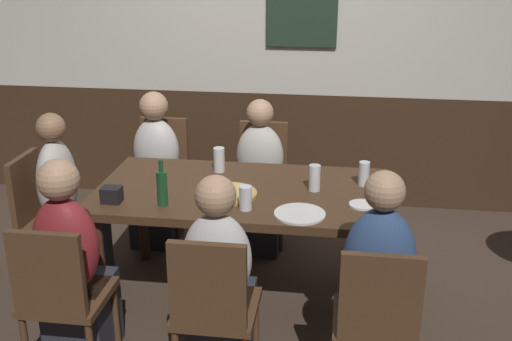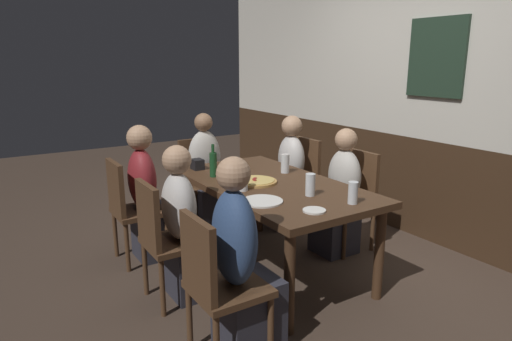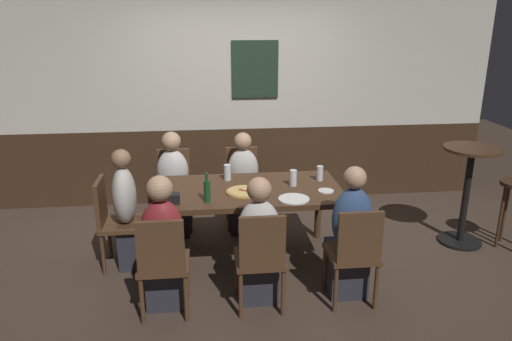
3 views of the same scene
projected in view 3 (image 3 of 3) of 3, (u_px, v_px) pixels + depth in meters
ground_plane at (250, 258)px, 4.86m from camera, size 12.00×12.00×0.00m
wall_back at (237, 100)px, 6.02m from camera, size 6.40×0.13×2.60m
dining_table at (250, 196)px, 4.66m from camera, size 1.75×0.95×0.74m
chair_mid_far at (242, 182)px, 5.55m from camera, size 0.40×0.40×0.88m
chair_left_near at (163, 261)px, 3.79m from camera, size 0.40×0.40×0.88m
chair_left_far at (174, 184)px, 5.47m from camera, size 0.40×0.40×0.88m
chair_head_west at (114, 218)px, 4.58m from camera, size 0.40×0.40×0.88m
chair_right_near at (355, 251)px, 3.95m from camera, size 0.40×0.40×0.88m
chair_mid_near at (261, 256)px, 3.87m from camera, size 0.40×0.40×0.88m
person_mid_far at (244, 190)px, 5.41m from camera, size 0.34×0.37×1.10m
person_left_near at (164, 252)px, 3.94m from camera, size 0.34×0.37×1.16m
person_left_far at (174, 191)px, 5.32m from camera, size 0.34×0.37×1.13m
person_head_west at (131, 218)px, 4.60m from camera, size 0.37×0.34×1.16m
person_right_near at (349, 242)px, 4.10m from camera, size 0.34×0.37×1.18m
person_mid_near at (258, 249)px, 4.03m from camera, size 0.34×0.37×1.12m
pizza at (244, 192)px, 4.53m from camera, size 0.33×0.33×0.03m
pint_glass_amber at (320, 174)px, 4.84m from camera, size 0.07×0.07×0.15m
beer_glass_tall at (260, 193)px, 4.34m from camera, size 0.07×0.07×0.14m
pint_glass_stout at (293, 179)px, 4.69m from camera, size 0.07×0.07×0.16m
tumbler_water at (227, 173)px, 4.85m from camera, size 0.07×0.07×0.16m
beer_bottle_green at (207, 190)px, 4.28m from camera, size 0.06×0.06×0.27m
plate_white_large at (294, 199)px, 4.36m from camera, size 0.28×0.28×0.01m
plate_white_small at (326, 191)px, 4.56m from camera, size 0.15×0.15×0.01m
condiment_caddy at (173, 198)px, 4.27m from camera, size 0.11×0.09×0.09m
side_bar_table at (467, 188)px, 5.01m from camera, size 0.56×0.56×1.05m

